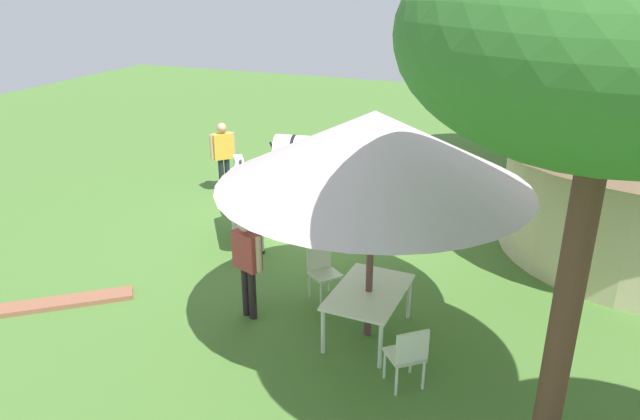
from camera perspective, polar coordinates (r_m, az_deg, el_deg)
ground_plane at (r=12.35m, az=-1.76°, el=-2.01°), size 36.00×36.00×0.00m
shade_umbrella at (r=7.84m, az=5.18°, el=5.85°), size 4.22×4.22×3.36m
patio_dining_table at (r=8.71m, az=4.69°, el=-8.12°), size 1.52×1.01×0.74m
patio_chair_east_end at (r=7.82m, az=8.42°, el=-13.46°), size 0.61×0.61×0.90m
patio_chair_near_lawn at (r=9.71m, az=0.24°, el=-5.62°), size 0.60×0.60×0.90m
guest_beside_umbrella at (r=9.02m, az=-6.97°, el=-4.60°), size 0.35×0.57×1.68m
standing_watcher at (r=14.33m, az=-9.27°, el=5.56°), size 0.49×0.47×1.72m
striped_lounge_chair at (r=12.97m, az=6.77°, el=0.29°), size 0.95×0.84×0.66m
zebra_nearest_camera at (r=11.59m, az=-7.19°, el=1.54°), size 1.86×1.50×1.54m
zebra_by_umbrella at (r=14.23m, az=-1.06°, el=5.63°), size 0.96×2.20×1.54m
acacia_tree_far_lawn at (r=5.52m, az=26.40°, el=14.40°), size 3.57×3.57×5.60m
acacia_tree_right_background at (r=16.54m, az=21.39°, el=16.01°), size 3.95×3.95×4.90m
brick_patio_kerb at (r=10.63m, az=-25.10°, el=-8.25°), size 2.04×2.41×0.08m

